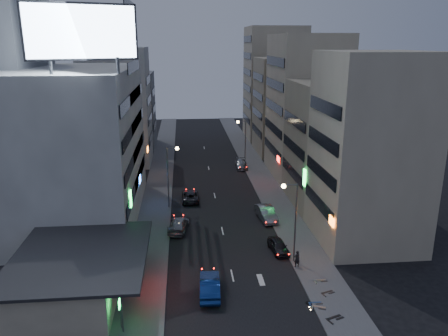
{
  "coord_description": "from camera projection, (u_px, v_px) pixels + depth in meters",
  "views": [
    {
      "loc": [
        -4.18,
        -31.81,
        20.84
      ],
      "look_at": [
        0.76,
        20.13,
        5.72
      ],
      "focal_mm": 35.0,
      "sensor_mm": 36.0,
      "label": 1
    }
  ],
  "objects": [
    {
      "name": "street_lamp_right_near",
      "position": [
        292.0,
        211.0,
        41.38
      ],
      "size": [
        1.6,
        0.44,
        8.02
      ],
      "color": "#595B60",
      "rests_on": "sidewalk_right"
    },
    {
      "name": "far_right_b",
      "position": [
        274.0,
        84.0,
        95.91
      ],
      "size": [
        12.0,
        12.0,
        24.0
      ],
      "primitive_type": "cube",
      "color": "#B8AB90",
      "rests_on": "ground"
    },
    {
      "name": "road_car_blue",
      "position": [
        210.0,
        285.0,
        37.28
      ],
      "size": [
        1.93,
        4.95,
        1.61
      ],
      "primitive_type": "imported",
      "rotation": [
        0.0,
        0.0,
        3.09
      ],
      "color": "navy",
      "rests_on": "ground"
    },
    {
      "name": "sidewalk_left",
      "position": [
        159.0,
        188.0,
        64.54
      ],
      "size": [
        4.0,
        120.0,
        0.12
      ],
      "primitive_type": "cube",
      "color": "#4C4C4F",
      "rests_on": "ground"
    },
    {
      "name": "scooter_silver_a",
      "position": [
        326.0,
        301.0,
        35.29
      ],
      "size": [
        1.11,
        1.77,
        1.03
      ],
      "primitive_type": null,
      "rotation": [
        0.0,
        0.0,
        1.22
      ],
      "color": "#A8A9B0",
      "rests_on": "sidewalk_right"
    },
    {
      "name": "parked_car_right_near",
      "position": [
        278.0,
        246.0,
        44.85
      ],
      "size": [
        1.96,
        3.96,
        1.3
      ],
      "primitive_type": "imported",
      "rotation": [
        0.0,
        0.0,
        0.11
      ],
      "color": "#25262A",
      "rests_on": "ground"
    },
    {
      "name": "parked_car_right_far",
      "position": [
        241.0,
        164.0,
        74.64
      ],
      "size": [
        2.14,
        4.81,
        1.37
      ],
      "primitive_type": "imported",
      "rotation": [
        0.0,
        0.0,
        -0.05
      ],
      "color": "gray",
      "rests_on": "ground"
    },
    {
      "name": "person",
      "position": [
        297.0,
        259.0,
        41.55
      ],
      "size": [
        0.69,
        0.56,
        1.66
      ],
      "primitive_type": "imported",
      "rotation": [
        0.0,
        0.0,
        3.44
      ],
      "color": "black",
      "rests_on": "sidewalk_right"
    },
    {
      "name": "street_lamp_left",
      "position": [
        171.0,
        168.0,
        55.6
      ],
      "size": [
        1.6,
        0.44,
        8.02
      ],
      "color": "#595B60",
      "rests_on": "sidewalk_left"
    },
    {
      "name": "sidewalk_right",
      "position": [
        265.0,
        185.0,
        66.0
      ],
      "size": [
        4.0,
        120.0,
        0.12
      ],
      "primitive_type": "cube",
      "color": "#4C4C4F",
      "rests_on": "ground"
    },
    {
      "name": "shophouse_mid",
      "position": [
        335.0,
        144.0,
        56.82
      ],
      "size": [
        11.0,
        12.0,
        16.0
      ],
      "primitive_type": "cube",
      "color": "gray",
      "rests_on": "ground"
    },
    {
      "name": "road_car_silver",
      "position": [
        178.0,
        225.0,
        49.89
      ],
      "size": [
        2.73,
        5.2,
        1.44
      ],
      "primitive_type": "imported",
      "rotation": [
        0.0,
        0.0,
        2.99
      ],
      "color": "gray",
      "rests_on": "ground"
    },
    {
      "name": "far_left_a",
      "position": [
        117.0,
        107.0,
        75.43
      ],
      "size": [
        11.0,
        10.0,
        20.0
      ],
      "primitive_type": "cube",
      "color": "silver",
      "rests_on": "ground"
    },
    {
      "name": "shophouse_far",
      "position": [
        305.0,
        107.0,
        68.37
      ],
      "size": [
        10.0,
        14.0,
        22.0
      ],
      "primitive_type": "cube",
      "color": "#B8AB90",
      "rests_on": "ground"
    },
    {
      "name": "billboard",
      "position": [
        82.0,
        32.0,
        38.92
      ],
      "size": [
        9.52,
        3.75,
        6.2
      ],
      "rotation": [
        0.0,
        0.0,
        0.35
      ],
      "color": "#595B60",
      "rests_on": "white_building"
    },
    {
      "name": "parked_car_right_mid",
      "position": [
        266.0,
        213.0,
        52.98
      ],
      "size": [
        2.25,
        5.07,
        1.62
      ],
      "primitive_type": "imported",
      "rotation": [
        0.0,
        0.0,
        0.11
      ],
      "color": "gray",
      "rests_on": "ground"
    },
    {
      "name": "food_court",
      "position": [
        71.0,
        275.0,
        36.7
      ],
      "size": [
        11.0,
        13.0,
        3.88
      ],
      "color": "#B8AB90",
      "rests_on": "ground"
    },
    {
      "name": "scooter_blue",
      "position": [
        322.0,
        296.0,
        36.06
      ],
      "size": [
        0.57,
        1.64,
        1.0
      ],
      "primitive_type": null,
      "rotation": [
        0.0,
        0.0,
        1.55
      ],
      "color": "navy",
      "rests_on": "sidewalk_right"
    },
    {
      "name": "far_left_b",
      "position": [
        124.0,
        110.0,
        88.51
      ],
      "size": [
        12.0,
        10.0,
        15.0
      ],
      "primitive_type": "cube",
      "color": "slate",
      "rests_on": "ground"
    },
    {
      "name": "far_right_a",
      "position": [
        286.0,
        106.0,
        83.31
      ],
      "size": [
        11.0,
        12.0,
        18.0
      ],
      "primitive_type": "cube",
      "color": "gray",
      "rests_on": "ground"
    },
    {
      "name": "ground",
      "position": [
        238.0,
        300.0,
        36.6
      ],
      "size": [
        180.0,
        180.0,
        0.0
      ],
      "primitive_type": "plane",
      "color": "black",
      "rests_on": "ground"
    },
    {
      "name": "shophouse_near",
      "position": [
        369.0,
        150.0,
        45.22
      ],
      "size": [
        10.0,
        11.0,
        20.0
      ],
      "primitive_type": "cube",
      "color": "#B8AB90",
      "rests_on": "ground"
    },
    {
      "name": "scooter_black_b",
      "position": [
        332.0,
        285.0,
        37.72
      ],
      "size": [
        1.1,
        1.82,
        1.06
      ],
      "primitive_type": null,
      "rotation": [
        0.0,
        0.0,
        1.89
      ],
      "color": "black",
      "rests_on": "sidewalk_right"
    },
    {
      "name": "scooter_black_a",
      "position": [
        340.0,
        307.0,
        34.32
      ],
      "size": [
        1.37,
        2.16,
        1.25
      ],
      "primitive_type": null,
      "rotation": [
        0.0,
        0.0,
        1.94
      ],
      "color": "black",
      "rests_on": "sidewalk_right"
    },
    {
      "name": "scooter_silver_b",
      "position": [
        326.0,
        274.0,
        39.47
      ],
      "size": [
        0.67,
        1.74,
        1.04
      ],
      "primitive_type": null,
      "rotation": [
        0.0,
        0.0,
        1.63
      ],
      "color": "#A1A4A9",
      "rests_on": "sidewalk_right"
    },
    {
      "name": "street_lamp_right_far",
      "position": [
        243.0,
        137.0,
        73.89
      ],
      "size": [
        1.6,
        0.44,
        8.02
      ],
      "color": "#595B60",
      "rests_on": "sidewalk_right"
    },
    {
      "name": "parked_car_left",
      "position": [
        190.0,
        196.0,
        59.26
      ],
      "size": [
        2.29,
        4.91,
        1.36
      ],
      "primitive_type": "imported",
      "rotation": [
        0.0,
        0.0,
        3.15
      ],
      "color": "#26252A",
      "rests_on": "ground"
    },
    {
      "name": "white_building",
      "position": [
        75.0,
        146.0,
        51.67
      ],
      "size": [
        14.0,
        24.0,
        18.0
      ],
      "primitive_type": "cube",
      "color": "silver",
      "rests_on": "ground"
    }
  ]
}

